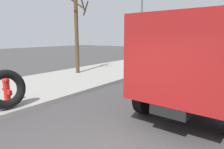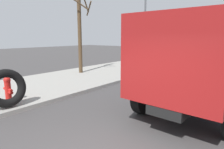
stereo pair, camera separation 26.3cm
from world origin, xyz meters
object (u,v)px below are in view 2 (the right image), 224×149
fire_hydrant (8,88)px  bare_tree (80,22)px  dump_truck_blue (208,61)px  street_light_pole (145,24)px  loose_tire (7,88)px

fire_hydrant → bare_tree: bare_tree is taller
fire_hydrant → bare_tree: size_ratio=0.15×
dump_truck_blue → street_light_pole: size_ratio=1.16×
bare_tree → street_light_pole: size_ratio=0.99×
street_light_pole → dump_truck_blue: bearing=-130.9°
fire_hydrant → bare_tree: 6.69m
fire_hydrant → street_light_pole: 9.12m
bare_tree → fire_hydrant: bearing=-157.5°
loose_tire → bare_tree: (5.95, 2.93, 2.53)m
loose_tire → dump_truck_blue: 6.82m
loose_tire → street_light_pole: 9.35m
dump_truck_blue → street_light_pole: street_light_pole is taller
fire_hydrant → dump_truck_blue: bearing=-51.1°
dump_truck_blue → bare_tree: bearing=80.9°
bare_tree → street_light_pole: 4.17m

